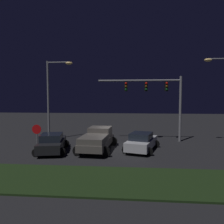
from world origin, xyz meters
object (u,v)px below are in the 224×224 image
at_px(pickup_truck, 98,138).
at_px(traffic_signal_gantry, 156,92).
at_px(car_sedan_far, 52,143).
at_px(street_lamp_right, 224,90).
at_px(car_sedan, 142,142).
at_px(street_lamp_left, 53,91).
at_px(stop_sign, 37,133).

relative_size(pickup_truck, traffic_signal_gantry, 0.67).
xyz_separation_m(car_sedan_far, street_lamp_right, (15.01, 4.16, 4.37)).
bearing_deg(street_lamp_right, car_sedan_far, -164.51).
xyz_separation_m(car_sedan, car_sedan_far, (-7.28, -1.11, 0.00)).
height_order(car_sedan_far, street_lamp_left, street_lamp_left).
relative_size(pickup_truck, car_sedan, 1.17).
bearing_deg(pickup_truck, street_lamp_left, 57.83).
relative_size(street_lamp_left, street_lamp_right, 1.00).
distance_m(car_sedan, stop_sign, 8.62).
xyz_separation_m(car_sedan, traffic_signal_gantry, (1.54, 4.04, 4.16)).
xyz_separation_m(pickup_truck, street_lamp_right, (11.42, 3.17, 4.11)).
height_order(car_sedan, stop_sign, stop_sign).
bearing_deg(stop_sign, car_sedan_far, 4.97).
distance_m(traffic_signal_gantry, street_lamp_left, 10.39).
bearing_deg(car_sedan_far, pickup_truck, -85.61).
bearing_deg(traffic_signal_gantry, street_lamp_left, -178.14).
bearing_deg(street_lamp_left, car_sedan_far, -71.93).
distance_m(car_sedan, street_lamp_left, 10.54).
relative_size(traffic_signal_gantry, stop_sign, 3.73).
height_order(pickup_truck, car_sedan, pickup_truck).
bearing_deg(car_sedan, pickup_truck, 108.16).
relative_size(traffic_signal_gantry, street_lamp_right, 1.02).
xyz_separation_m(car_sedan_far, traffic_signal_gantry, (8.82, 5.15, 4.16)).
bearing_deg(car_sedan_far, stop_sign, 83.91).
relative_size(pickup_truck, street_lamp_right, 0.68).
relative_size(car_sedan, stop_sign, 2.12).
distance_m(street_lamp_left, stop_sign, 6.07).
distance_m(car_sedan_far, traffic_signal_gantry, 11.02).
bearing_deg(stop_sign, street_lamp_right, 14.73).
distance_m(car_sedan_far, stop_sign, 1.47).
distance_m(pickup_truck, car_sedan, 3.70).
height_order(pickup_truck, traffic_signal_gantry, traffic_signal_gantry).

